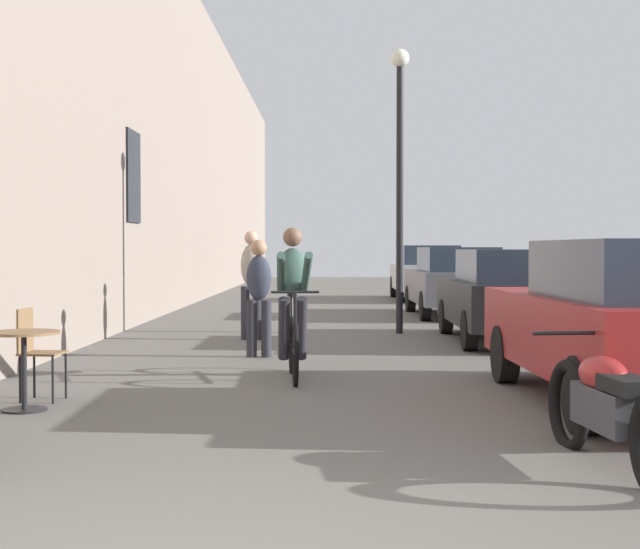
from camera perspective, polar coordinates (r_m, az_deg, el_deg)
building_facade_left at (r=18.52m, az=-11.78°, el=10.17°), size 0.54×68.00×8.48m
cafe_table_mid at (r=8.87m, az=-17.61°, el=-4.61°), size 0.64×0.64×0.72m
cafe_chair_mid_toward_street at (r=9.43m, az=-16.97°, el=-4.26°), size 0.42×0.42×0.89m
cyclist_on_bicycle at (r=10.63m, az=-1.67°, el=-1.95°), size 0.52×1.76×1.74m
pedestrian_near at (r=12.63m, az=-3.75°, el=-1.03°), size 0.35×0.25×1.59m
pedestrian_mid at (r=15.02m, az=-4.22°, el=-0.25°), size 0.36×0.26×1.75m
street_lamp at (r=16.27m, az=4.89°, el=7.37°), size 0.32×0.32×4.90m
parked_car_nearest at (r=9.13m, az=18.37°, el=-2.68°), size 1.95×4.40×1.54m
parked_car_second at (r=14.88m, az=11.35°, el=-1.19°), size 1.74×4.09×1.45m
parked_car_third at (r=20.42m, az=8.20°, el=-0.37°), size 1.85×4.24×1.50m
parked_car_fourth at (r=26.75m, az=6.52°, el=0.16°), size 1.85×4.37×1.55m
parked_motorcycle at (r=6.54m, az=17.27°, el=-7.82°), size 0.62×2.14×0.92m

